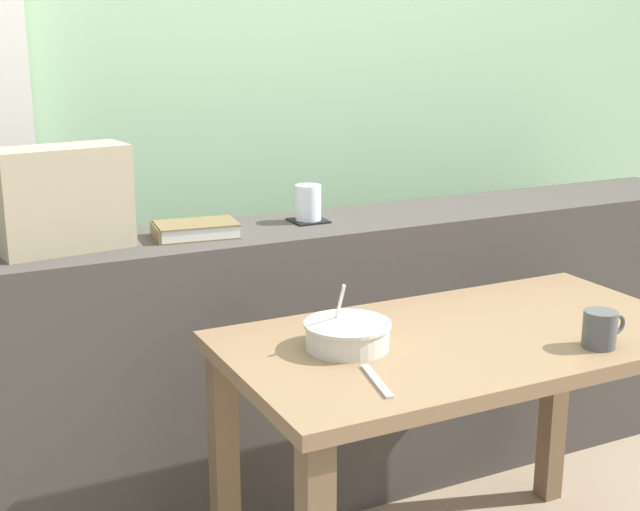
# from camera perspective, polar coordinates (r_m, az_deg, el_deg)

# --- Properties ---
(outdoor_backdrop) EXTENTS (4.80, 0.08, 2.80)m
(outdoor_backdrop) POSITION_cam_1_polar(r_m,az_deg,el_deg) (3.00, -5.51, 14.82)
(outdoor_backdrop) COLOR #9EC699
(outdoor_backdrop) RESTS_ON ground
(dark_console_ledge) EXTENTS (2.80, 0.34, 0.85)m
(dark_console_ledge) POSITION_cam_1_polar(r_m,az_deg,el_deg) (2.61, 0.03, -6.94)
(dark_console_ledge) COLOR #423D38
(dark_console_ledge) RESTS_ON ground
(breakfast_table) EXTENTS (1.14, 0.61, 0.70)m
(breakfast_table) POSITION_cam_1_polar(r_m,az_deg,el_deg) (2.12, 9.46, -8.04)
(breakfast_table) COLOR brown
(breakfast_table) RESTS_ON ground
(coaster_square) EXTENTS (0.10, 0.10, 0.00)m
(coaster_square) POSITION_cam_1_polar(r_m,az_deg,el_deg) (2.49, -0.77, 2.30)
(coaster_square) COLOR black
(coaster_square) RESTS_ON dark_console_ledge
(juice_glass) EXTENTS (0.07, 0.07, 0.10)m
(juice_glass) POSITION_cam_1_polar(r_m,az_deg,el_deg) (2.48, -0.77, 3.37)
(juice_glass) COLOR white
(juice_glass) RESTS_ON coaster_square
(closed_book) EXTENTS (0.23, 0.16, 0.04)m
(closed_book) POSITION_cam_1_polar(r_m,az_deg,el_deg) (2.33, -8.24, 1.70)
(closed_book) COLOR brown
(closed_book) RESTS_ON dark_console_ledge
(throw_pillow) EXTENTS (0.34, 0.18, 0.26)m
(throw_pillow) POSITION_cam_1_polar(r_m,az_deg,el_deg) (2.24, -16.55, 3.60)
(throw_pillow) COLOR tan
(throw_pillow) RESTS_ON dark_console_ledge
(soup_bowl) EXTENTS (0.20, 0.20, 0.16)m
(soup_bowl) POSITION_cam_1_polar(r_m,az_deg,el_deg) (1.95, 1.81, -5.24)
(soup_bowl) COLOR beige
(soup_bowl) RESTS_ON breakfast_table
(fork_utensil) EXTENTS (0.05, 0.17, 0.01)m
(fork_utensil) POSITION_cam_1_polar(r_m,az_deg,el_deg) (1.78, 3.75, -8.23)
(fork_utensil) COLOR silver
(fork_utensil) RESTS_ON breakfast_table
(ceramic_mug) EXTENTS (0.11, 0.08, 0.08)m
(ceramic_mug) POSITION_cam_1_polar(r_m,az_deg,el_deg) (2.05, 17.97, -4.62)
(ceramic_mug) COLOR #4C4C4C
(ceramic_mug) RESTS_ON breakfast_table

